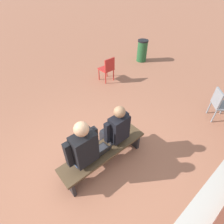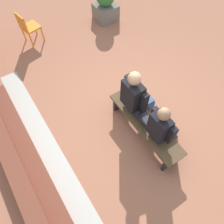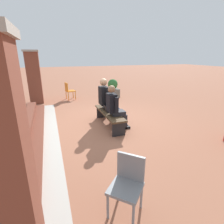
{
  "view_description": "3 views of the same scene",
  "coord_description": "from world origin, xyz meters",
  "views": [
    {
      "loc": [
        0.85,
        1.67,
        3.12
      ],
      "look_at": [
        -0.97,
        -0.44,
        0.78
      ],
      "focal_mm": 28.0,
      "sensor_mm": 36.0,
      "label": 1
    },
    {
      "loc": [
        -1.75,
        1.67,
        4.01
      ],
      "look_at": [
        0.1,
        0.44,
        0.57
      ],
      "focal_mm": 35.0,
      "sensor_mm": 36.0,
      "label": 2
    },
    {
      "loc": [
        -5.27,
        1.67,
        2.14
      ],
      "look_at": [
        -0.9,
        0.09,
        0.62
      ],
      "focal_mm": 28.0,
      "sensor_mm": 36.0,
      "label": 3
    }
  ],
  "objects": [
    {
      "name": "ground_plane",
      "position": [
        0.0,
        0.0,
        0.0
      ],
      "size": [
        60.0,
        60.0,
        0.0
      ],
      "primitive_type": "plane",
      "color": "#9E6047"
    },
    {
      "name": "concrete_strip",
      "position": [
        -0.38,
        1.77,
        0.0
      ],
      "size": [
        6.22,
        0.4,
        0.01
      ],
      "primitive_type": "cube",
      "color": "#B7B2A8",
      "rests_on": "ground"
    },
    {
      "name": "brick_steps",
      "position": [
        -0.38,
        2.32,
        0.12
      ],
      "size": [
        5.42,
        0.6,
        0.3
      ],
      "color": "brown",
      "rests_on": "ground"
    },
    {
      "name": "brick_pillar_right_of_steps",
      "position": [
        3.39,
        2.27,
        1.19
      ],
      "size": [
        0.64,
        0.64,
        2.35
      ],
      "color": "brown",
      "rests_on": "ground"
    },
    {
      "name": "bench",
      "position": [
        -0.38,
        0.0,
        0.35
      ],
      "size": [
        1.8,
        0.44,
        0.45
      ],
      "color": "#4C3823",
      "rests_on": "ground"
    },
    {
      "name": "person_student",
      "position": [
        -0.72,
        -0.06,
        0.71
      ],
      "size": [
        0.54,
        0.68,
        1.33
      ],
      "color": "#232328",
      "rests_on": "ground"
    },
    {
      "name": "person_adult",
      "position": [
        0.04,
        -0.07,
        0.76
      ],
      "size": [
        0.6,
        0.76,
        1.44
      ],
      "color": "#384C75",
      "rests_on": "ground"
    },
    {
      "name": "laptop",
      "position": [
        -0.33,
        0.02,
        0.5
      ],
      "size": [
        0.32,
        0.29,
        0.21
      ],
      "color": "black",
      "rests_on": "bench"
    },
    {
      "name": "plastic_chair_near_bench_right",
      "position": [
        -3.47,
        0.79,
        0.48
      ],
      "size": [
        0.59,
        0.59,
        0.84
      ],
      "color": "gray",
      "rests_on": "ground"
    },
    {
      "name": "plastic_chair_foreground",
      "position": [
        3.56,
        0.78,
        0.48
      ],
      "size": [
        0.49,
        0.49,
        0.84
      ],
      "color": "orange",
      "rests_on": "ground"
    },
    {
      "name": "planter",
      "position": [
        3.32,
        -1.46,
        0.44
      ],
      "size": [
        0.6,
        0.6,
        0.94
      ],
      "color": "#6B665B",
      "rests_on": "ground"
    }
  ]
}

